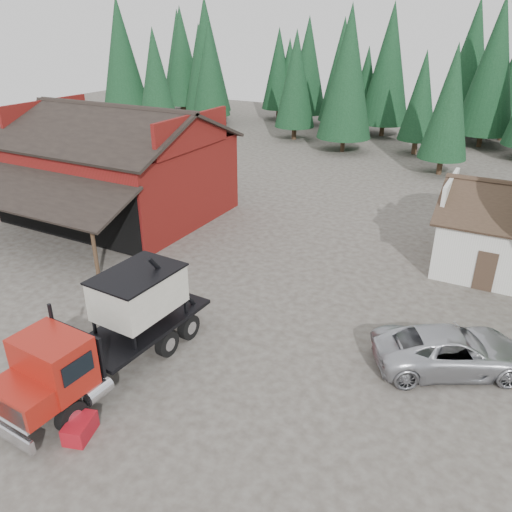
% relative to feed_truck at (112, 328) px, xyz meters
% --- Properties ---
extents(ground, '(120.00, 120.00, 0.00)m').
position_rel_feed_truck_xyz_m(ground, '(-0.29, 2.97, -1.84)').
color(ground, '#413B33').
rests_on(ground, ground).
extents(red_barn, '(12.80, 13.63, 7.18)m').
position_rel_feed_truck_xyz_m(red_barn, '(-11.29, 12.88, 0.85)').
color(red_barn, maroon).
rests_on(red_barn, ground).
extents(conifer_backdrop, '(76.00, 16.00, 16.00)m').
position_rel_feed_truck_xyz_m(conifer_backdrop, '(-0.29, 44.97, -1.84)').
color(conifer_backdrop, black).
rests_on(conifer_backdrop, ground).
extents(near_pine_a, '(4.40, 4.40, 11.40)m').
position_rel_feed_truck_xyz_m(near_pine_a, '(-22.29, 30.97, 4.55)').
color(near_pine_a, '#382619').
rests_on(near_pine_a, ground).
extents(near_pine_b, '(3.96, 3.96, 10.40)m').
position_rel_feed_truck_xyz_m(near_pine_b, '(5.71, 32.97, 4.05)').
color(near_pine_b, '#382619').
rests_on(near_pine_b, ground).
extents(near_pine_d, '(5.28, 5.28, 13.40)m').
position_rel_feed_truck_xyz_m(near_pine_d, '(-4.29, 36.97, 5.55)').
color(near_pine_d, '#382619').
rests_on(near_pine_d, ground).
extents(feed_truck, '(2.76, 8.82, 3.93)m').
position_rel_feed_truck_xyz_m(feed_truck, '(0.00, 0.00, 0.00)').
color(feed_truck, black).
rests_on(feed_truck, ground).
extents(silver_car, '(6.23, 5.08, 1.58)m').
position_rel_feed_truck_xyz_m(silver_car, '(10.81, 5.97, -1.05)').
color(silver_car, '#B9BAC1').
rests_on(silver_car, ground).
extents(equip_box, '(1.00, 1.26, 0.60)m').
position_rel_feed_truck_xyz_m(equip_box, '(1.27, -3.03, -1.54)').
color(equip_box, maroon).
rests_on(equip_box, ground).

